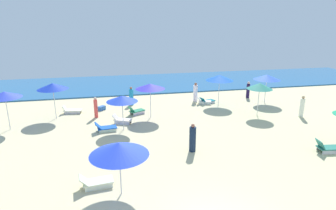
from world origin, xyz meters
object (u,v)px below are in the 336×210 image
Objects in this scene: lounge_chair_0_0 at (136,111)px; lounge_chair_9_0 at (96,182)px; lounge_chair_1_0 at (105,128)px; beachgoer_2 at (131,97)px; umbrella_8 at (4,95)px; umbrella_1 at (122,99)px; umbrella_2 at (53,86)px; lounge_chair_7_0 at (328,148)px; beachgoer_0 at (96,108)px; lounge_chair_3_1 at (207,101)px; umbrella_9 at (119,149)px; umbrella_5 at (267,77)px; lounge_chair_3_0 at (204,101)px; lounge_chair_2_0 at (72,110)px; beachgoer_5 at (193,139)px; lounge_chair_1_1 at (122,120)px; beachgoer_1 at (248,90)px; beachgoer_4 at (302,107)px; umbrella_4 at (260,86)px; beachgoer_3 at (195,93)px; umbrella_3 at (220,78)px; cooler_box_0 at (102,108)px.

lounge_chair_0_0 is 0.91× the size of lounge_chair_9_0.
lounge_chair_1_0 is 0.92× the size of beachgoer_2.
umbrella_8 is at bearing 69.23° from lounge_chair_1_0.
umbrella_2 is at bearing 144.90° from umbrella_1.
lounge_chair_9_0 is at bearing -72.10° from umbrella_2.
umbrella_8 reaches higher than lounge_chair_9_0.
beachgoer_0 reaches higher than lounge_chair_7_0.
umbrella_1 reaches higher than lounge_chair_3_1.
umbrella_9 reaches higher than lounge_chair_1_0.
lounge_chair_3_0 is at bearing 173.17° from umbrella_5.
beachgoer_5 is (7.54, -8.60, 0.52)m from lounge_chair_2_0.
lounge_chair_1_1 is (-1.23, -1.85, -0.01)m from lounge_chair_0_0.
lounge_chair_3_1 is 4.63m from beachgoer_1.
beachgoer_4 is (21.26, -1.79, -1.67)m from umbrella_8.
umbrella_9 reaches higher than lounge_chair_9_0.
lounge_chair_3_1 is 9.88m from beachgoer_5.
lounge_chair_2_0 reaches higher than lounge_chair_9_0.
umbrella_4 is 1.56× the size of beachgoer_5.
umbrella_5 is at bearing -60.78° from lounge_chair_9_0.
lounge_chair_3_1 is (7.78, 3.59, -0.04)m from lounge_chair_1_1.
lounge_chair_1_0 is 6.25m from beachgoer_2.
lounge_chair_1_0 is 9.95m from beachgoer_3.
lounge_chair_7_0 is at bearing 102.52° from beachgoer_1.
umbrella_3 is 15.16m from lounge_chair_9_0.
beachgoer_0 reaches higher than lounge_chair_9_0.
umbrella_8 reaches higher than beachgoer_0.
beachgoer_4 is 1.02× the size of beachgoer_5.
beachgoer_2 is (2.94, 2.84, -0.04)m from beachgoer_0.
lounge_chair_1_1 is at bearing 56.42° from beachgoer_5.
umbrella_4 is (14.40, -3.52, 2.10)m from lounge_chair_2_0.
lounge_chair_2_0 is 0.99× the size of lounge_chair_9_0.
beachgoer_5 reaches higher than lounge_chair_7_0.
umbrella_2 is (-4.90, 3.44, 0.30)m from umbrella_1.
lounge_chair_2_0 is at bearing 105.67° from umbrella_9.
umbrella_5 is at bearing -54.30° from lounge_chair_1_1.
lounge_chair_7_0 is at bearing -179.86° from lounge_chair_3_1.
lounge_chair_0_0 is 6.48m from umbrella_2.
lounge_chair_1_0 is 4.82m from cooler_box_0.
lounge_chair_3_1 is 6.78m from beachgoer_2.
lounge_chair_0_0 is 6.78m from lounge_chair_3_1.
beachgoer_3 is at bearing 11.19° from umbrella_2.
lounge_chair_0_0 is at bearing 55.37° from lounge_chair_7_0.
umbrella_5 is at bearing -3.04° from lounge_chair_7_0.
lounge_chair_9_0 is (2.25, -11.19, 0.01)m from lounge_chair_2_0.
lounge_chair_2_0 and lounge_chair_3_0 have the same top height.
umbrella_2 is 1.83× the size of lounge_chair_3_1.
umbrella_4 reaches higher than beachgoer_0.
lounge_chair_1_1 is at bearing 137.62° from beachgoer_4.
beachgoer_2 is at bearing 17.88° from beachgoer_1.
lounge_chair_3_0 is 8.90m from cooler_box_0.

